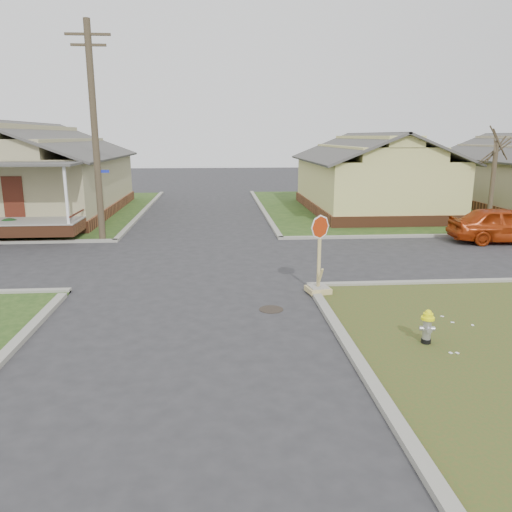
{
  "coord_description": "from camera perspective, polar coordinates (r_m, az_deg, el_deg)",
  "views": [
    {
      "loc": [
        0.84,
        -12.89,
        4.46
      ],
      "look_at": [
        1.91,
        1.0,
        1.1
      ],
      "focal_mm": 35.0,
      "sensor_mm": 36.0,
      "label": 1
    }
  ],
  "objects": [
    {
      "name": "manhole",
      "position": [
        13.23,
        1.74,
        -6.11
      ],
      "size": [
        0.64,
        0.64,
        0.01
      ],
      "primitive_type": "cylinder",
      "color": "black",
      "rests_on": "ground"
    },
    {
      "name": "tree_mid_right",
      "position": [
        26.67,
        25.38,
        7.3
      ],
      "size": [
        0.22,
        0.22,
        4.2
      ],
      "primitive_type": "cylinder",
      "color": "#403324",
      "rests_on": "verge_far_right"
    },
    {
      "name": "side_house_yellow",
      "position": [
        30.86,
        13.02,
        9.0
      ],
      "size": [
        7.6,
        11.6,
        4.7
      ],
      "color": "brown",
      "rests_on": "ground"
    },
    {
      "name": "red_sedan",
      "position": [
        23.84,
        26.48,
        3.22
      ],
      "size": [
        4.62,
        2.16,
        1.53
      ],
      "primitive_type": "imported",
      "rotation": [
        0.0,
        0.0,
        1.49
      ],
      "color": "#A4310B",
      "rests_on": "ground"
    },
    {
      "name": "fire_hydrant",
      "position": [
        11.54,
        18.99,
        -7.44
      ],
      "size": [
        0.29,
        0.29,
        0.77
      ],
      "rotation": [
        0.0,
        0.0,
        -0.17
      ],
      "color": "black",
      "rests_on": "ground"
    },
    {
      "name": "utility_pole",
      "position": [
        22.36,
        -17.95,
        13.44
      ],
      "size": [
        1.8,
        0.28,
        9.0
      ],
      "color": "#403324",
      "rests_on": "ground"
    },
    {
      "name": "stop_sign",
      "position": [
        14.45,
        7.16,
        -2.29
      ],
      "size": [
        0.64,
        0.63,
        2.27
      ],
      "rotation": [
        0.0,
        0.0,
        0.19
      ],
      "color": "tan",
      "rests_on": "ground"
    },
    {
      "name": "ground",
      "position": [
        13.66,
        -7.74,
        -5.62
      ],
      "size": [
        120.0,
        120.0,
        0.0
      ],
      "primitive_type": "plane",
      "color": "#2A292C",
      "rests_on": "ground"
    },
    {
      "name": "curbs",
      "position": [
        18.45,
        -6.9,
        -0.52
      ],
      "size": [
        80.0,
        40.0,
        0.12
      ],
      "primitive_type": null,
      "color": "gray",
      "rests_on": "ground"
    },
    {
      "name": "corner_house",
      "position": [
        31.57,
        -24.77,
        8.37
      ],
      "size": [
        10.1,
        15.5,
        5.3
      ],
      "color": "brown",
      "rests_on": "ground"
    },
    {
      "name": "hedge_right",
      "position": [
        24.59,
        -26.3,
        2.95
      ],
      "size": [
        1.24,
        1.02,
        0.95
      ],
      "primitive_type": "ellipsoid",
      "color": "#123215",
      "rests_on": "verge_far_left"
    }
  ]
}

